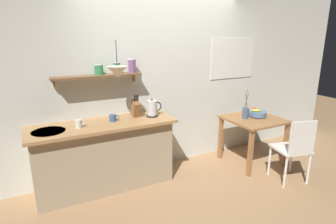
# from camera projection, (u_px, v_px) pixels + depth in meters

# --- Properties ---
(ground_plane) EXTENTS (14.00, 14.00, 0.00)m
(ground_plane) POSITION_uv_depth(u_px,v_px,m) (182.00, 180.00, 3.92)
(ground_plane) COLOR #A87F56
(back_wall) EXTENTS (6.80, 0.11, 2.70)m
(back_wall) POSITION_uv_depth(u_px,v_px,m) (174.00, 78.00, 4.20)
(back_wall) COLOR silver
(back_wall) RESTS_ON ground_plane
(kitchen_counter) EXTENTS (1.83, 0.63, 0.91)m
(kitchen_counter) POSITION_uv_depth(u_px,v_px,m) (105.00, 155.00, 3.63)
(kitchen_counter) COLOR tan
(kitchen_counter) RESTS_ON ground_plane
(wall_shelf) EXTENTS (1.13, 0.20, 0.31)m
(wall_shelf) POSITION_uv_depth(u_px,v_px,m) (108.00, 72.00, 3.56)
(wall_shelf) COLOR brown
(dining_table) EXTENTS (0.81, 0.79, 0.74)m
(dining_table) POSITION_uv_depth(u_px,v_px,m) (253.00, 126.00, 4.32)
(dining_table) COLOR #9E6B3D
(dining_table) RESTS_ON ground_plane
(dining_chair_near) EXTENTS (0.51, 0.51, 0.92)m
(dining_chair_near) POSITION_uv_depth(u_px,v_px,m) (295.00, 147.00, 3.73)
(dining_chair_near) COLOR white
(dining_chair_near) RESTS_ON ground_plane
(fruit_bowl) EXTENTS (0.27, 0.27, 0.15)m
(fruit_bowl) POSITION_uv_depth(u_px,v_px,m) (257.00, 113.00, 4.35)
(fruit_bowl) COLOR #51759E
(fruit_bowl) RESTS_ON dining_table
(twig_vase) EXTENTS (0.10, 0.10, 0.45)m
(twig_vase) POSITION_uv_depth(u_px,v_px,m) (246.00, 113.00, 4.26)
(twig_vase) COLOR #475675
(twig_vase) RESTS_ON dining_table
(electric_kettle) EXTENTS (0.25, 0.16, 0.25)m
(electric_kettle) POSITION_uv_depth(u_px,v_px,m) (152.00, 108.00, 3.75)
(electric_kettle) COLOR black
(electric_kettle) RESTS_ON kitchen_counter
(knife_block) EXTENTS (0.09, 0.20, 0.31)m
(knife_block) POSITION_uv_depth(u_px,v_px,m) (136.00, 108.00, 3.72)
(knife_block) COLOR brown
(knife_block) RESTS_ON kitchen_counter
(coffee_mug_by_sink) EXTENTS (0.12, 0.08, 0.10)m
(coffee_mug_by_sink) POSITION_uv_depth(u_px,v_px,m) (79.00, 124.00, 3.31)
(coffee_mug_by_sink) COLOR white
(coffee_mug_by_sink) RESTS_ON kitchen_counter
(coffee_mug_spare) EXTENTS (0.13, 0.09, 0.09)m
(coffee_mug_spare) POSITION_uv_depth(u_px,v_px,m) (113.00, 118.00, 3.55)
(coffee_mug_spare) COLOR #3D5B89
(coffee_mug_spare) RESTS_ON kitchen_counter
(pendant_lamp) EXTENTS (0.25, 0.25, 0.43)m
(pendant_lamp) POSITION_uv_depth(u_px,v_px,m) (117.00, 72.00, 3.30)
(pendant_lamp) COLOR black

